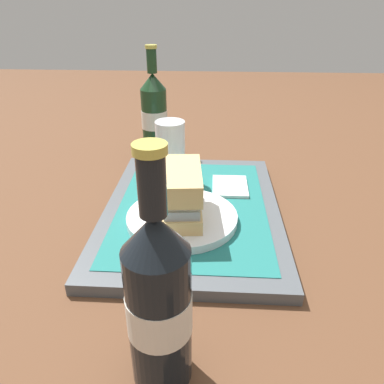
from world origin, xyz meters
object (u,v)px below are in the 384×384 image
at_px(plate, 182,218).
at_px(sandwich, 182,191).
at_px(beer_bottle, 154,114).
at_px(beer_glass, 171,149).
at_px(second_bottle, 159,301).

distance_m(plate, sandwich, 0.05).
xyz_separation_m(plate, beer_bottle, (0.36, 0.10, 0.08)).
relative_size(plate, beer_glass, 1.52).
bearing_deg(plate, second_bottle, -179.84).
bearing_deg(beer_glass, second_bottle, -175.12).
height_order(plate, sandwich, sandwich).
bearing_deg(beer_glass, sandwich, -167.44).
relative_size(plate, second_bottle, 0.71).
relative_size(beer_glass, beer_bottle, 0.47).
xyz_separation_m(plate, second_bottle, (-0.27, -0.00, 0.08)).
height_order(plate, beer_glass, beer_glass).
distance_m(plate, beer_glass, 0.18).
distance_m(sandwich, second_bottle, 0.28).
height_order(plate, second_bottle, second_bottle).
bearing_deg(beer_glass, plate, -167.59).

